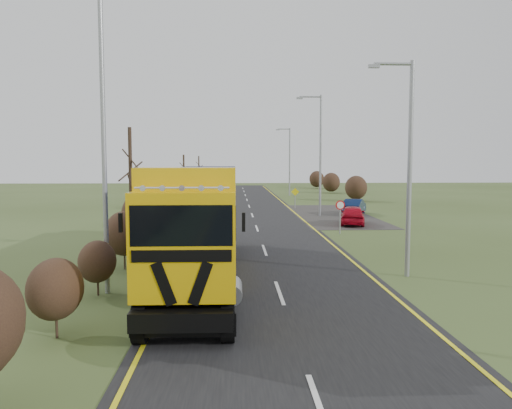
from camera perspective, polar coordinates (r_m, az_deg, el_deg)
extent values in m
plane|color=#39481E|center=(20.91, 1.67, -7.24)|extent=(160.00, 160.00, 0.00)
cube|color=black|center=(30.74, 0.28, -3.27)|extent=(8.00, 120.00, 0.02)
cube|color=#2E2C29|center=(41.41, 8.60, -1.19)|extent=(6.00, 18.00, 0.02)
cube|color=yellow|center=(30.77, -6.63, -3.26)|extent=(0.12, 116.00, 0.01)
cube|color=yellow|center=(31.14, 7.10, -3.17)|extent=(0.12, 116.00, 0.01)
cube|color=silver|center=(17.03, 2.68, -9.99)|extent=(0.12, 3.00, 0.01)
cube|color=silver|center=(24.82, 0.98, -5.22)|extent=(0.12, 3.00, 0.01)
cube|color=silver|center=(32.71, 0.10, -2.73)|extent=(0.12, 3.00, 0.01)
cube|color=silver|center=(40.65, -0.43, -1.22)|extent=(0.12, 3.00, 0.01)
cube|color=silver|center=(48.60, -0.79, -0.20)|extent=(0.12, 3.00, 0.01)
cube|color=silver|center=(56.57, -1.05, 0.54)|extent=(0.12, 3.00, 0.01)
cube|color=silver|center=(64.55, -1.24, 1.09)|extent=(0.12, 3.00, 0.01)
cube|color=silver|center=(72.53, -1.39, 1.52)|extent=(0.12, 3.00, 0.01)
cube|color=silver|center=(80.51, -1.51, 1.86)|extent=(0.12, 3.00, 0.01)
ellipsoid|color=#321F16|center=(13.53, -21.96, -8.94)|extent=(1.34, 1.74, 1.54)
ellipsoid|color=#321F16|center=(17.30, -17.69, -6.23)|extent=(1.21, 1.57, 1.39)
ellipsoid|color=#321F16|center=(21.07, -14.85, -3.20)|extent=(1.58, 2.06, 1.82)
ellipsoid|color=#321F16|center=(24.92, -12.89, -1.10)|extent=(1.96, 2.55, 2.25)
ellipsoid|color=#321F16|center=(28.86, -11.56, -0.50)|extent=(1.83, 2.38, 2.10)
ellipsoid|color=#321F16|center=(32.83, -10.34, -0.58)|extent=(1.37, 1.78, 1.57)
ellipsoid|color=#321F16|center=(36.81, -9.66, -0.22)|extent=(1.20, 1.56, 1.38)
ellipsoid|color=#321F16|center=(40.72, -8.79, 0.75)|extent=(1.55, 2.02, 1.78)
ellipsoid|color=#321F16|center=(44.69, -8.46, 1.60)|extent=(1.95, 2.53, 2.24)
ellipsoid|color=#321F16|center=(48.65, -7.75, 1.78)|extent=(1.85, 2.41, 2.13)
ellipsoid|color=#321F16|center=(52.67, -7.60, 1.56)|extent=(1.40, 1.81, 1.61)
ellipsoid|color=#321F16|center=(56.64, -6.99, 1.61)|extent=(1.19, 1.55, 1.37)
ellipsoid|color=#321F16|center=(60.63, -6.97, 2.12)|extent=(1.52, 1.97, 1.75)
ellipsoid|color=#321F16|center=(64.58, -6.44, 2.65)|extent=(1.93, 2.51, 2.22)
ellipsoid|color=#321F16|center=(68.59, -6.49, 2.74)|extent=(1.88, 2.44, 2.16)
ellipsoid|color=#321F16|center=(72.57, -6.00, 2.53)|extent=(1.43, 1.85, 1.64)
ellipsoid|color=#321F16|center=(76.59, -6.10, 2.49)|extent=(1.19, 1.55, 1.37)
ellipsoid|color=#321F16|center=(80.55, -5.65, 2.82)|extent=(1.49, 1.93, 1.71)
cylinder|color=#35261A|center=(24.92, -14.11, 1.61)|extent=(0.18, 0.18, 6.05)
cylinder|color=#35261A|center=(50.66, -8.24, 2.80)|extent=(0.18, 0.18, 5.06)
cylinder|color=#35261A|center=(72.57, -6.54, 3.50)|extent=(0.18, 0.18, 5.15)
cube|color=black|center=(14.10, -7.55, -10.36)|extent=(2.47, 4.68, 0.46)
cube|color=#DBAB09|center=(12.85, -7.99, -4.24)|extent=(2.55, 2.25, 2.63)
cube|color=black|center=(12.26, -8.36, -13.49)|extent=(2.53, 0.14, 0.56)
cube|color=black|center=(11.97, -10.50, -8.93)|extent=(0.61, 0.03, 1.09)
cube|color=black|center=(11.88, -6.38, -8.97)|extent=(0.61, 0.03, 1.09)
cube|color=black|center=(11.70, -8.52, -2.41)|extent=(2.38, 0.08, 0.96)
cube|color=black|center=(11.78, -8.49, -5.85)|extent=(2.33, 0.05, 0.28)
cube|color=#DBAB09|center=(13.05, -7.93, 2.96)|extent=(2.54, 1.44, 0.57)
cylinder|color=silver|center=(11.85, -8.46, 1.87)|extent=(2.23, 0.08, 0.06)
cube|color=black|center=(12.15, -15.22, -2.01)|extent=(0.08, 0.12, 0.46)
cube|color=black|center=(11.86, -1.43, -2.00)|extent=(0.08, 0.12, 0.46)
cylinder|color=gray|center=(14.62, -12.03, -9.67)|extent=(0.58, 1.32, 0.57)
cylinder|color=gray|center=(14.42, -2.73, -9.76)|extent=(0.58, 1.32, 0.57)
cube|color=#C4980D|center=(20.41, -5.98, -4.01)|extent=(2.64, 12.78, 0.24)
cube|color=black|center=(20.23, -6.02, 0.23)|extent=(2.62, 12.37, 2.78)
cube|color=#101243|center=(26.40, -5.22, 1.34)|extent=(2.51, 0.08, 2.78)
cube|color=#101243|center=(14.08, -7.51, -1.87)|extent=(2.51, 0.08, 2.78)
cube|color=black|center=(24.29, -5.44, -3.96)|extent=(2.36, 3.66, 0.35)
cube|color=#C4980D|center=(19.65, -9.76, -6.45)|extent=(0.10, 5.57, 0.46)
cube|color=#C4980D|center=(19.50, -2.49, -6.47)|extent=(0.10, 5.57, 0.46)
cylinder|color=black|center=(12.75, -13.08, -12.97)|extent=(0.33, 1.06, 1.05)
cylinder|color=black|center=(12.55, -3.22, -13.15)|extent=(0.33, 1.06, 1.05)
cylinder|color=black|center=(15.14, -11.32, -10.05)|extent=(0.33, 1.06, 1.05)
cylinder|color=black|center=(14.97, -3.12, -10.13)|extent=(0.33, 1.06, 1.05)
cylinder|color=black|center=(23.50, -8.14, -4.62)|extent=(0.33, 1.06, 1.05)
cylinder|color=black|center=(23.39, -2.93, -4.62)|extent=(0.33, 1.06, 1.05)
cylinder|color=black|center=(24.49, -7.91, -4.23)|extent=(0.33, 1.06, 1.05)
cylinder|color=black|center=(24.39, -2.92, -4.22)|extent=(0.33, 1.06, 1.05)
cylinder|color=black|center=(25.49, -7.70, -3.86)|extent=(0.33, 1.06, 1.05)
cylinder|color=black|center=(25.39, -2.91, -3.86)|extent=(0.33, 1.06, 1.05)
imported|color=#AE081A|center=(35.29, 10.97, -1.19)|extent=(2.50, 4.29, 1.37)
imported|color=#0B1A3F|center=(42.09, 11.20, -0.25)|extent=(2.81, 4.16, 1.30)
cylinder|color=gray|center=(19.79, 17.15, 3.76)|extent=(0.18, 0.18, 8.16)
cylinder|color=gray|center=(19.88, 15.42, 15.24)|extent=(1.45, 0.12, 0.12)
cube|color=gray|center=(19.66, 13.33, 15.13)|extent=(0.41, 0.16, 0.13)
cylinder|color=gray|center=(40.36, 7.38, 5.52)|extent=(0.18, 0.18, 9.66)
cylinder|color=gray|center=(40.54, 6.23, 12.14)|extent=(1.72, 0.12, 0.12)
cube|color=gray|center=(40.41, 5.00, 12.03)|extent=(0.48, 0.19, 0.15)
cylinder|color=gray|center=(63.73, 3.86, 4.87)|extent=(0.18, 0.18, 8.60)
cylinder|color=gray|center=(63.77, 3.19, 8.61)|extent=(1.53, 0.12, 0.12)
cube|color=gray|center=(63.69, 2.50, 8.53)|extent=(0.43, 0.17, 0.13)
cylinder|color=gray|center=(17.23, -17.04, 8.11)|extent=(0.16, 0.16, 10.86)
cylinder|color=gray|center=(30.69, 9.57, -1.71)|extent=(0.08, 0.08, 1.77)
cylinder|color=red|center=(30.57, 9.61, -0.07)|extent=(0.57, 0.04, 0.57)
cylinder|color=white|center=(30.55, 9.61, -0.07)|extent=(0.42, 0.02, 0.42)
cylinder|color=gray|center=(46.50, 4.48, 0.42)|extent=(0.08, 0.08, 1.47)
cube|color=#D3C50B|center=(46.39, 4.50, 1.45)|extent=(0.74, 0.04, 0.74)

